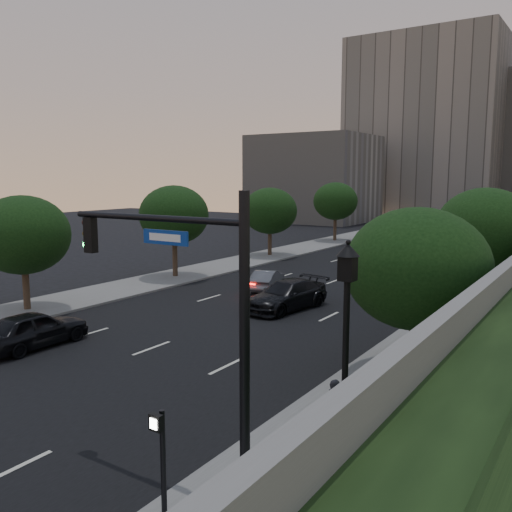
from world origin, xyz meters
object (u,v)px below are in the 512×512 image
Objects in this scene: sedan_near_right at (287,295)px; pedestrian_c at (428,313)px; sedan_mid_left at (267,280)px; sedan_far_right at (453,256)px; sedan_near_left at (34,329)px; traffic_signal_mast at (206,333)px; pedestrian_a at (335,407)px; street_lamp at (346,347)px; pedestrian_b at (438,347)px; sedan_far_left at (393,233)px.

pedestrian_c is at bearing 4.11° from sedan_near_right.
sedan_mid_left is 0.99× the size of sedan_far_right.
sedan_mid_left is (1.95, 15.72, -0.15)m from sedan_near_left.
pedestrian_c is at bearing -79.03° from sedan_far_right.
pedestrian_c reaches higher than sedan_mid_left.
traffic_signal_mast is 1.75× the size of sedan_mid_left.
pedestrian_a is at bearing 71.17° from pedestrian_c.
pedestrian_a is (14.39, -0.46, 0.15)m from sedan_near_left.
sedan_far_right is (-5.20, 33.73, -1.95)m from street_lamp.
traffic_signal_mast is 1.74× the size of sedan_far_right.
pedestrian_b reaches higher than sedan_near_left.
sedan_near_right is at bearing 113.97° from traffic_signal_mast.
street_lamp is 11.54m from pedestrian_c.
sedan_near_right is at bearing 126.48° from street_lamp.
traffic_signal_mast reaches higher than pedestrian_b.
traffic_signal_mast reaches higher than pedestrian_a.
traffic_signal_mast reaches higher than sedan_mid_left.
pedestrian_a is at bearing 111.02° from sedan_mid_left.
sedan_near_right is 3.09× the size of pedestrian_b.
sedan_near_left is at bearing 82.00° from sedan_far_left.
sedan_far_left is 3.63× the size of pedestrian_a.
sedan_near_left is 15.84m from sedan_mid_left.
sedan_far_right is at bearing 95.12° from traffic_signal_mast.
pedestrian_a reaches higher than sedan_far_right.
sedan_near_right reaches higher than sedan_mid_left.
sedan_mid_left is (-10.76, 19.71, -3.01)m from traffic_signal_mast.
pedestrian_b is (16.39, -41.70, 0.23)m from sedan_far_left.
traffic_signal_mast is 37.84m from sedan_far_right.
pedestrian_b is at bearing 102.26° from sedan_far_left.
sedan_far_left is 3.23× the size of pedestrian_c.
sedan_far_left is (-1.01, 48.00, 0.01)m from sedan_near_left.
sedan_far_left is at bearing 125.86° from sedan_far_right.
sedan_near_right is (-7.04, 15.84, -2.86)m from traffic_signal_mast.
sedan_near_left is at bearing 66.40° from sedan_mid_left.
pedestrian_a is at bearing 90.75° from pedestrian_b.
street_lamp is at bearing 91.62° from pedestrian_b.
pedestrian_a is at bearing -115.32° from street_lamp.
pedestrian_b is (13.44, -9.43, 0.39)m from sedan_mid_left.
sedan_near_left is at bearing 31.34° from pedestrian_b.
pedestrian_a is (1.69, 3.53, -2.71)m from traffic_signal_mast.
street_lamp reaches higher than pedestrian_c.
sedan_mid_left is at bearing -38.48° from pedestrian_a.
sedan_far_left is at bearing -101.31° from sedan_mid_left.
pedestrian_c is (4.25, -22.34, 0.37)m from sedan_far_right.
street_lamp is 3.09× the size of pedestrian_c.
sedan_mid_left is at bearing -43.82° from pedestrian_c.
sedan_far_left is (-2.96, 32.27, 0.16)m from sedan_mid_left.
traffic_signal_mast is 4.33× the size of pedestrian_a.
sedan_near_right is 1.38× the size of sedan_far_right.
traffic_signal_mast is 1.25× the size of sedan_near_right.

